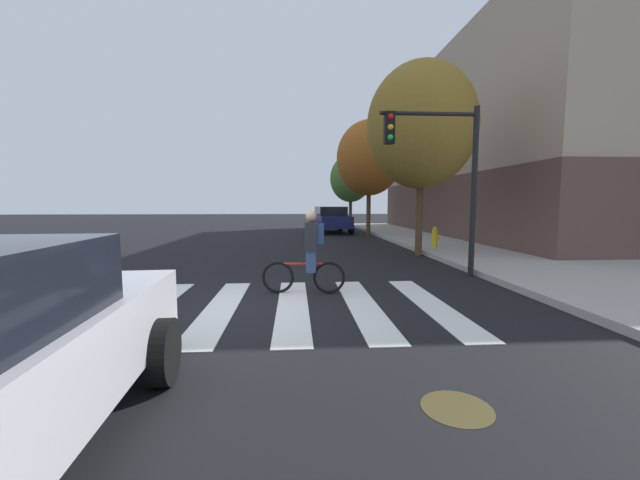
% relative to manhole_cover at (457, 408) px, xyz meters
% --- Properties ---
extents(ground_plane, '(120.00, 120.00, 0.00)m').
position_rel_manhole_cover_xyz_m(ground_plane, '(-2.36, 3.44, -0.00)').
color(ground_plane, black).
extents(crosswalk_stripes, '(6.85, 4.00, 0.01)m').
position_rel_manhole_cover_xyz_m(crosswalk_stripes, '(-2.12, 3.44, 0.00)').
color(crosswalk_stripes, silver).
rests_on(crosswalk_stripes, ground).
extents(manhole_cover, '(0.64, 0.64, 0.01)m').
position_rel_manhole_cover_xyz_m(manhole_cover, '(0.00, 0.00, 0.00)').
color(manhole_cover, '#473D1E').
rests_on(manhole_cover, ground).
extents(sedan_mid, '(2.59, 4.93, 1.65)m').
position_rel_manhole_cover_xyz_m(sedan_mid, '(0.82, 20.69, 0.85)').
color(sedan_mid, navy).
rests_on(sedan_mid, ground).
extents(cyclist, '(1.71, 0.38, 1.69)m').
position_rel_manhole_cover_xyz_m(cyclist, '(-1.15, 4.43, 0.84)').
color(cyclist, black).
rests_on(cyclist, ground).
extents(traffic_light_near, '(2.47, 0.28, 4.20)m').
position_rel_manhole_cover_xyz_m(traffic_light_near, '(2.17, 5.97, 2.86)').
color(traffic_light_near, black).
rests_on(traffic_light_near, ground).
extents(fire_hydrant, '(0.33, 0.22, 0.78)m').
position_rel_manhole_cover_xyz_m(fire_hydrant, '(4.06, 11.24, 0.53)').
color(fire_hydrant, gold).
rests_on(fire_hydrant, sidewalk).
extents(street_tree_near, '(3.75, 3.75, 6.68)m').
position_rel_manhole_cover_xyz_m(street_tree_near, '(2.94, 9.84, 4.51)').
color(street_tree_near, '#4C3823').
rests_on(street_tree_near, ground).
extents(street_tree_mid, '(3.64, 3.64, 6.47)m').
position_rel_manhole_cover_xyz_m(street_tree_mid, '(2.73, 17.91, 4.37)').
color(street_tree_mid, '#4C3823').
rests_on(street_tree_mid, ground).
extents(street_tree_far, '(3.10, 3.10, 5.51)m').
position_rel_manhole_cover_xyz_m(street_tree_far, '(2.78, 25.13, 3.72)').
color(street_tree_far, '#4C3823').
rests_on(street_tree_far, ground).
extents(corner_building, '(15.43, 20.43, 10.03)m').
position_rel_manhole_cover_xyz_m(corner_building, '(14.03, 17.63, 4.97)').
color(corner_building, brown).
rests_on(corner_building, ground).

